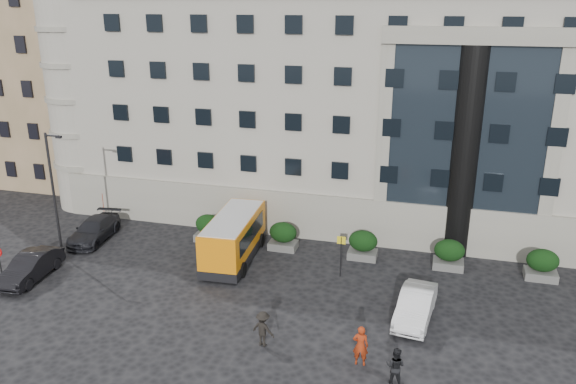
{
  "coord_description": "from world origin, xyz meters",
  "views": [
    {
      "loc": [
        10.43,
        -24.4,
        15.34
      ],
      "look_at": [
        2.35,
        4.85,
        5.0
      ],
      "focal_mm": 35.0,
      "sensor_mm": 36.0,
      "label": 1
    }
  ],
  "objects_px": {
    "pedestrian_a": "(361,346)",
    "pedestrian_b": "(395,366)",
    "hedge_c": "(363,244)",
    "white_taxi": "(415,306)",
    "street_lamp": "(54,191)",
    "bus_stop_sign": "(341,249)",
    "pedestrian_c": "(263,329)",
    "red_truck": "(128,189)",
    "minibus": "(234,236)",
    "parked_car_b": "(31,267)",
    "parked_car_d": "(107,179)",
    "parked_car_c": "(94,230)",
    "hedge_b": "(283,236)",
    "hedge_a": "(209,228)",
    "hedge_e": "(542,264)",
    "hedge_d": "(449,254)"
  },
  "relations": [
    {
      "from": "hedge_c",
      "to": "white_taxi",
      "type": "distance_m",
      "value": 7.35
    },
    {
      "from": "white_taxi",
      "to": "pedestrian_a",
      "type": "xyz_separation_m",
      "value": [
        -2.13,
        -4.51,
        0.21
      ]
    },
    {
      "from": "hedge_b",
      "to": "pedestrian_a",
      "type": "distance_m",
      "value": 12.79
    },
    {
      "from": "street_lamp",
      "to": "red_truck",
      "type": "distance_m",
      "value": 10.0
    },
    {
      "from": "pedestrian_b",
      "to": "pedestrian_c",
      "type": "height_order",
      "value": "pedestrian_c"
    },
    {
      "from": "hedge_c",
      "to": "pedestrian_a",
      "type": "height_order",
      "value": "pedestrian_a"
    },
    {
      "from": "hedge_d",
      "to": "white_taxi",
      "type": "distance_m",
      "value": 6.6
    },
    {
      "from": "minibus",
      "to": "parked_car_b",
      "type": "height_order",
      "value": "minibus"
    },
    {
      "from": "street_lamp",
      "to": "parked_car_d",
      "type": "distance_m",
      "value": 14.42
    },
    {
      "from": "hedge_e",
      "to": "parked_car_d",
      "type": "relative_size",
      "value": 0.35
    },
    {
      "from": "pedestrian_a",
      "to": "red_truck",
      "type": "bearing_deg",
      "value": -40.19
    },
    {
      "from": "parked_car_d",
      "to": "pedestrian_a",
      "type": "height_order",
      "value": "pedestrian_a"
    },
    {
      "from": "hedge_c",
      "to": "minibus",
      "type": "distance_m",
      "value": 8.08
    },
    {
      "from": "hedge_c",
      "to": "hedge_d",
      "type": "bearing_deg",
      "value": 0.0
    },
    {
      "from": "hedge_a",
      "to": "hedge_d",
      "type": "distance_m",
      "value": 15.6
    },
    {
      "from": "street_lamp",
      "to": "bus_stop_sign",
      "type": "relative_size",
      "value": 3.17
    },
    {
      "from": "hedge_c",
      "to": "parked_car_c",
      "type": "bearing_deg",
      "value": -173.76
    },
    {
      "from": "parked_car_b",
      "to": "parked_car_d",
      "type": "distance_m",
      "value": 16.91
    },
    {
      "from": "pedestrian_a",
      "to": "pedestrian_b",
      "type": "height_order",
      "value": "pedestrian_a"
    },
    {
      "from": "parked_car_d",
      "to": "white_taxi",
      "type": "relative_size",
      "value": 1.15
    },
    {
      "from": "hedge_c",
      "to": "hedge_b",
      "type": "bearing_deg",
      "value": 180.0
    },
    {
      "from": "street_lamp",
      "to": "pedestrian_b",
      "type": "distance_m",
      "value": 22.82
    },
    {
      "from": "street_lamp",
      "to": "pedestrian_c",
      "type": "xyz_separation_m",
      "value": [
        15.21,
        -5.87,
        -3.49
      ]
    },
    {
      "from": "pedestrian_a",
      "to": "pedestrian_b",
      "type": "distance_m",
      "value": 1.87
    },
    {
      "from": "parked_car_c",
      "to": "red_truck",
      "type": "bearing_deg",
      "value": 95.23
    },
    {
      "from": "pedestrian_b",
      "to": "parked_car_b",
      "type": "bearing_deg",
      "value": 0.55
    },
    {
      "from": "red_truck",
      "to": "white_taxi",
      "type": "relative_size",
      "value": 1.13
    },
    {
      "from": "hedge_e",
      "to": "minibus",
      "type": "distance_m",
      "value": 18.27
    },
    {
      "from": "hedge_e",
      "to": "pedestrian_a",
      "type": "distance_m",
      "value": 14.1
    },
    {
      "from": "parked_car_b",
      "to": "pedestrian_c",
      "type": "height_order",
      "value": "pedestrian_c"
    },
    {
      "from": "hedge_a",
      "to": "parked_car_b",
      "type": "xyz_separation_m",
      "value": [
        -7.77,
        -7.88,
        -0.17
      ]
    },
    {
      "from": "parked_car_d",
      "to": "pedestrian_b",
      "type": "relative_size",
      "value": 3.07
    },
    {
      "from": "red_truck",
      "to": "hedge_a",
      "type": "bearing_deg",
      "value": -39.37
    },
    {
      "from": "minibus",
      "to": "red_truck",
      "type": "xyz_separation_m",
      "value": [
        -11.51,
        7.0,
        -0.24
      ]
    },
    {
      "from": "minibus",
      "to": "pedestrian_b",
      "type": "xyz_separation_m",
      "value": [
        10.79,
        -9.55,
        -0.71
      ]
    },
    {
      "from": "bus_stop_sign",
      "to": "pedestrian_c",
      "type": "relative_size",
      "value": 1.44
    },
    {
      "from": "hedge_e",
      "to": "pedestrian_a",
      "type": "relative_size",
      "value": 0.96
    },
    {
      "from": "hedge_b",
      "to": "bus_stop_sign",
      "type": "height_order",
      "value": "bus_stop_sign"
    },
    {
      "from": "bus_stop_sign",
      "to": "street_lamp",
      "type": "bearing_deg",
      "value": -173.46
    },
    {
      "from": "parked_car_d",
      "to": "pedestrian_c",
      "type": "xyz_separation_m",
      "value": [
        20.27,
        -18.87,
        0.14
      ]
    },
    {
      "from": "hedge_a",
      "to": "hedge_e",
      "type": "height_order",
      "value": "same"
    },
    {
      "from": "hedge_c",
      "to": "pedestrian_c",
      "type": "xyz_separation_m",
      "value": [
        -3.13,
        -10.67,
        -0.05
      ]
    },
    {
      "from": "hedge_e",
      "to": "minibus",
      "type": "height_order",
      "value": "minibus"
    },
    {
      "from": "hedge_a",
      "to": "pedestrian_b",
      "type": "bearing_deg",
      "value": -41.35
    },
    {
      "from": "hedge_c",
      "to": "hedge_d",
      "type": "xyz_separation_m",
      "value": [
        5.2,
        0.0,
        0.0
      ]
    },
    {
      "from": "hedge_c",
      "to": "hedge_e",
      "type": "distance_m",
      "value": 10.4
    },
    {
      "from": "hedge_c",
      "to": "parked_car_d",
      "type": "xyz_separation_m",
      "value": [
        -23.4,
        8.2,
        -0.19
      ]
    },
    {
      "from": "red_truck",
      "to": "pedestrian_a",
      "type": "height_order",
      "value": "red_truck"
    },
    {
      "from": "parked_car_b",
      "to": "white_taxi",
      "type": "relative_size",
      "value": 1.0
    },
    {
      "from": "hedge_a",
      "to": "street_lamp",
      "type": "distance_m",
      "value": 9.89
    }
  ]
}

